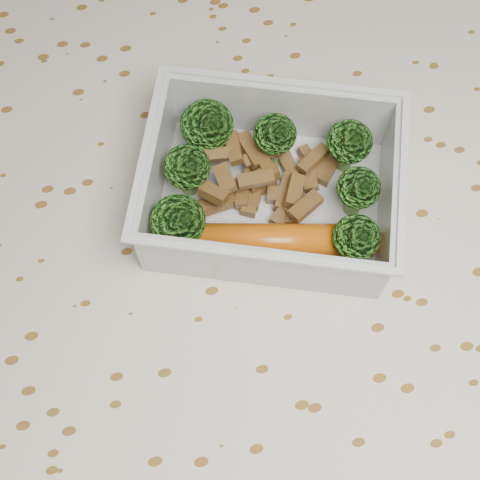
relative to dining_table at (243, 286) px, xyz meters
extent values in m
plane|color=olive|center=(0.00, 0.00, -0.67)|extent=(4.00, 4.00, 0.00)
cube|color=brown|center=(0.00, 0.00, 0.06)|extent=(1.40, 0.90, 0.04)
cube|color=beige|center=(0.00, 0.00, 0.09)|extent=(1.46, 0.96, 0.01)
cube|color=silver|center=(0.03, 0.03, 0.09)|extent=(0.21, 0.18, 0.00)
cube|color=silver|center=(0.05, 0.09, 0.12)|extent=(0.16, 0.06, 0.06)
cube|color=silver|center=(0.00, -0.03, 0.12)|extent=(0.16, 0.06, 0.06)
cube|color=silver|center=(0.11, 0.00, 0.12)|extent=(0.05, 0.12, 0.06)
cube|color=silver|center=(-0.05, 0.06, 0.12)|extent=(0.05, 0.12, 0.06)
cube|color=silver|center=(0.05, 0.09, 0.15)|extent=(0.17, 0.07, 0.00)
cube|color=silver|center=(0.00, -0.03, 0.15)|extent=(0.17, 0.07, 0.00)
cube|color=silver|center=(0.11, 0.00, 0.15)|extent=(0.05, 0.13, 0.00)
cube|color=silver|center=(-0.06, 0.06, 0.15)|extent=(0.05, 0.13, 0.00)
cylinder|color=#608C3F|center=(-0.01, 0.09, 0.10)|extent=(0.02, 0.02, 0.02)
ellipsoid|color=#45872A|center=(-0.01, 0.09, 0.13)|extent=(0.04, 0.04, 0.03)
cylinder|color=#608C3F|center=(0.04, 0.07, 0.10)|extent=(0.02, 0.02, 0.02)
ellipsoid|color=#45872A|center=(0.04, 0.07, 0.13)|extent=(0.03, 0.03, 0.03)
cylinder|color=#608C3F|center=(0.09, 0.05, 0.10)|extent=(0.02, 0.02, 0.02)
ellipsoid|color=#45872A|center=(0.09, 0.05, 0.13)|extent=(0.03, 0.03, 0.03)
cylinder|color=#608C3F|center=(-0.03, 0.05, 0.10)|extent=(0.02, 0.02, 0.02)
ellipsoid|color=#45872A|center=(-0.03, 0.05, 0.13)|extent=(0.03, 0.03, 0.03)
cylinder|color=#608C3F|center=(0.09, 0.01, 0.11)|extent=(0.02, 0.02, 0.02)
ellipsoid|color=#45872A|center=(0.09, 0.01, 0.13)|extent=(0.03, 0.03, 0.03)
cylinder|color=#608C3F|center=(-0.04, 0.01, 0.10)|extent=(0.02, 0.02, 0.02)
ellipsoid|color=#45872A|center=(-0.04, 0.01, 0.13)|extent=(0.04, 0.04, 0.03)
cylinder|color=#608C3F|center=(0.07, -0.03, 0.10)|extent=(0.02, 0.02, 0.02)
ellipsoid|color=#45872A|center=(0.07, -0.03, 0.13)|extent=(0.03, 0.03, 0.03)
cube|color=brown|center=(0.03, 0.05, 0.10)|extent=(0.03, 0.01, 0.01)
cube|color=brown|center=(0.00, 0.04, 0.12)|extent=(0.01, 0.02, 0.01)
cube|color=brown|center=(0.02, 0.07, 0.11)|extent=(0.02, 0.03, 0.01)
cube|color=brown|center=(0.03, 0.07, 0.10)|extent=(0.03, 0.02, 0.01)
cube|color=brown|center=(-0.01, 0.03, 0.10)|extent=(0.03, 0.02, 0.01)
cube|color=brown|center=(0.01, 0.03, 0.10)|extent=(0.02, 0.02, 0.01)
cube|color=brown|center=(0.08, 0.05, 0.10)|extent=(0.02, 0.03, 0.01)
cube|color=brown|center=(0.00, 0.08, 0.11)|extent=(0.03, 0.02, 0.01)
cube|color=brown|center=(0.02, 0.04, 0.10)|extent=(0.02, 0.02, 0.01)
cube|color=brown|center=(0.04, 0.03, 0.10)|extent=(0.02, 0.02, 0.01)
cube|color=brown|center=(0.03, 0.06, 0.11)|extent=(0.03, 0.02, 0.01)
cube|color=brown|center=(0.04, 0.02, 0.10)|extent=(0.02, 0.03, 0.01)
cube|color=brown|center=(0.04, 0.02, 0.10)|extent=(0.03, 0.03, 0.01)
cube|color=brown|center=(0.05, 0.02, 0.10)|extent=(0.03, 0.02, 0.01)
cube|color=brown|center=(0.05, 0.01, 0.12)|extent=(0.03, 0.02, 0.01)
cube|color=brown|center=(0.04, 0.03, 0.10)|extent=(0.02, 0.03, 0.01)
cube|color=brown|center=(0.06, 0.04, 0.10)|extent=(0.01, 0.03, 0.01)
cube|color=brown|center=(-0.01, 0.03, 0.12)|extent=(0.02, 0.02, 0.01)
cube|color=brown|center=(0.02, 0.04, 0.11)|extent=(0.03, 0.02, 0.01)
cube|color=brown|center=(0.03, 0.06, 0.11)|extent=(0.01, 0.02, 0.01)
cube|color=brown|center=(-0.01, 0.06, 0.12)|extent=(0.03, 0.01, 0.01)
cube|color=brown|center=(0.01, 0.07, 0.12)|extent=(0.01, 0.03, 0.01)
cube|color=brown|center=(0.05, 0.06, 0.10)|extent=(0.01, 0.03, 0.01)
cube|color=brown|center=(0.01, 0.04, 0.10)|extent=(0.02, 0.02, 0.01)
cube|color=brown|center=(0.04, 0.03, 0.11)|extent=(0.02, 0.03, 0.01)
cube|color=brown|center=(0.02, 0.04, 0.12)|extent=(0.03, 0.01, 0.01)
cube|color=brown|center=(0.01, 0.04, 0.10)|extent=(0.03, 0.02, 0.01)
cube|color=brown|center=(0.00, 0.03, 0.10)|extent=(0.03, 0.02, 0.01)
cube|color=brown|center=(0.01, 0.04, 0.10)|extent=(0.02, 0.02, 0.01)
cube|color=brown|center=(0.07, 0.04, 0.10)|extent=(0.02, 0.02, 0.01)
cube|color=brown|center=(0.07, 0.05, 0.11)|extent=(0.03, 0.02, 0.01)
cube|color=brown|center=(0.07, 0.05, 0.10)|extent=(0.02, 0.03, 0.01)
cylinder|color=#BA520B|center=(0.02, -0.01, 0.11)|extent=(0.14, 0.05, 0.03)
sphere|color=#BA520B|center=(0.08, -0.02, 0.11)|extent=(0.03, 0.03, 0.03)
sphere|color=#BA520B|center=(-0.05, 0.01, 0.11)|extent=(0.03, 0.03, 0.03)
camera|label=1|loc=(-0.04, -0.19, 0.55)|focal=50.00mm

